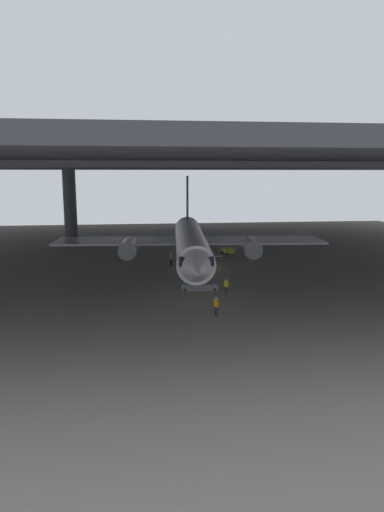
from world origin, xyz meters
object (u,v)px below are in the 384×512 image
at_px(boarding_stairs, 200,283).
at_px(crew_worker_by_stairs, 226,285).
at_px(crew_worker_near_nose, 216,305).
at_px(airplane_main, 190,242).
at_px(baggage_tug, 228,251).

xyz_separation_m(boarding_stairs, crew_worker_by_stairs, (2.37, -2.55, 0.25)).
distance_m(boarding_stairs, crew_worker_near_nose, 9.48).
bearing_deg(crew_worker_near_nose, airplane_main, 89.54).
distance_m(crew_worker_near_nose, crew_worker_by_stairs, 7.30).
height_order(airplane_main, boarding_stairs, airplane_main).
bearing_deg(boarding_stairs, crew_worker_near_nose, -89.58).
relative_size(crew_worker_by_stairs, baggage_tug, 0.70).
bearing_deg(boarding_stairs, baggage_tug, 70.78).
height_order(boarding_stairs, crew_worker_by_stairs, boarding_stairs).
xyz_separation_m(airplane_main, crew_worker_by_stairs, (2.14, -13.13, -2.54)).
bearing_deg(baggage_tug, airplane_main, -124.30).
relative_size(airplane_main, crew_worker_by_stairs, 22.21).
xyz_separation_m(crew_worker_by_stairs, baggage_tug, (4.94, 23.51, -0.46)).
bearing_deg(baggage_tug, crew_worker_by_stairs, -101.87).
bearing_deg(crew_worker_near_nose, crew_worker_by_stairs, 71.64).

